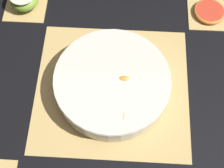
{
  "coord_description": "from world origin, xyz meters",
  "views": [
    {
      "loc": [
        -0.02,
        0.35,
        0.77
      ],
      "look_at": [
        0.0,
        0.0,
        0.03
      ],
      "focal_mm": 50.0,
      "sensor_mm": 36.0,
      "label": 1
    }
  ],
  "objects": [
    {
      "name": "bamboo_mat_center",
      "position": [
        0.0,
        0.0,
        0.0
      ],
      "size": [
        0.41,
        0.38,
        0.01
      ],
      "color": "tan",
      "rests_on": "ground_plane"
    },
    {
      "name": "grapefruit_slice",
      "position": [
        -0.28,
        -0.27,
        0.01
      ],
      "size": [
        0.1,
        0.1,
        0.01
      ],
      "color": "red",
      "rests_on": "coaster_mat_near_left"
    },
    {
      "name": "fruit_salad_bowl",
      "position": [
        -0.0,
        0.0,
        0.04
      ],
      "size": [
        0.3,
        0.3,
        0.06
      ],
      "color": "silver",
      "rests_on": "bamboo_mat_center"
    },
    {
      "name": "coaster_mat_near_right",
      "position": [
        0.28,
        -0.27,
        0.0
      ],
      "size": [
        0.13,
        0.13,
        0.01
      ],
      "color": "tan",
      "rests_on": "ground_plane"
    },
    {
      "name": "ground_plane",
      "position": [
        0.0,
        0.0,
        0.0
      ],
      "size": [
        6.0,
        6.0,
        0.0
      ],
      "primitive_type": "plane",
      "color": "black"
    },
    {
      "name": "coaster_mat_near_left",
      "position": [
        -0.28,
        -0.27,
        0.0
      ],
      "size": [
        0.13,
        0.13,
        0.01
      ],
      "color": "tan",
      "rests_on": "ground_plane"
    }
  ]
}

